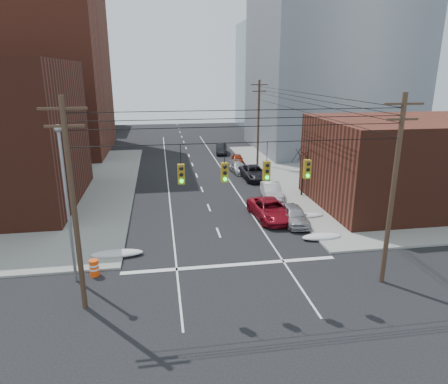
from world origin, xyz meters
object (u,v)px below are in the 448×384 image
object	(u,v)px
parked_car_b	(271,191)
parked_car_c	(254,173)
construction_barrel	(94,268)
lot_car_a	(57,187)
parked_car_e	(238,159)
parked_car_f	(221,149)
parked_car_d	(239,168)
lot_car_b	(57,190)
lot_car_c	(13,199)
red_pickup	(271,210)
lot_car_d	(31,178)
parked_car_a	(294,215)

from	to	relation	value
parked_car_b	parked_car_c	xyz separation A→B (m)	(0.00, 7.50, 0.00)
parked_car_b	construction_barrel	bearing A→B (deg)	-131.82
construction_barrel	lot_car_a	bearing A→B (deg)	109.08
parked_car_b	construction_barrel	world-z (taller)	parked_car_b
parked_car_b	lot_car_a	world-z (taller)	lot_car_a
parked_car_e	parked_car_f	size ratio (longest dim) A/B	0.81
parked_car_d	lot_car_a	distance (m)	20.92
parked_car_f	lot_car_a	world-z (taller)	lot_car_a
lot_car_b	lot_car_a	bearing A→B (deg)	1.88
lot_car_c	construction_barrel	distance (m)	16.76
red_pickup	lot_car_d	distance (m)	27.44
red_pickup	parked_car_a	xyz separation A→B (m)	(1.60, -1.47, -0.05)
lot_car_b	lot_car_d	bearing A→B (deg)	23.89
lot_car_b	lot_car_c	distance (m)	4.21
red_pickup	lot_car_a	size ratio (longest dim) A/B	1.34
lot_car_c	parked_car_a	bearing A→B (deg)	-84.20
red_pickup	construction_barrel	size ratio (longest dim) A/B	5.63
parked_car_c	lot_car_b	distance (m)	21.19
parked_car_c	lot_car_d	world-z (taller)	parked_car_c
red_pickup	lot_car_b	size ratio (longest dim) A/B	1.24
lot_car_a	lot_car_c	size ratio (longest dim) A/B	0.82
parked_car_b	lot_car_b	bearing A→B (deg)	176.76
parked_car_a	parked_car_d	distance (m)	17.79
lot_car_d	parked_car_e	bearing A→B (deg)	-79.03
lot_car_c	lot_car_d	bearing A→B (deg)	29.41
lot_car_c	parked_car_c	bearing A→B (deg)	-50.86
parked_car_a	parked_car_b	world-z (taller)	parked_car_b
parked_car_a	parked_car_c	bearing A→B (deg)	92.96
parked_car_b	parked_car_c	distance (m)	7.50
red_pickup	parked_car_b	xyz separation A→B (m)	(1.60, 5.40, -0.04)
parked_car_a	lot_car_a	bearing A→B (deg)	154.40
parked_car_a	parked_car_f	bearing A→B (deg)	95.74
parked_car_c	parked_car_a	bearing A→B (deg)	-92.53
parked_car_a	parked_car_c	xyz separation A→B (m)	(0.00, 14.38, 0.02)
lot_car_d	parked_car_d	bearing A→B (deg)	-90.08
parked_car_c	lot_car_c	world-z (taller)	lot_car_c
parked_car_a	parked_car_f	size ratio (longest dim) A/B	0.98
lot_car_c	lot_car_d	world-z (taller)	lot_car_c
parked_car_e	lot_car_b	bearing A→B (deg)	-143.88
lot_car_d	construction_barrel	world-z (taller)	lot_car_d
parked_car_b	construction_barrel	xyz separation A→B (m)	(-14.90, -13.24, -0.24)
parked_car_b	parked_car_e	size ratio (longest dim) A/B	1.28
red_pickup	lot_car_c	world-z (taller)	lot_car_c
parked_car_c	parked_car_f	world-z (taller)	parked_car_c
parked_car_f	parked_car_b	bearing A→B (deg)	-79.74
lot_car_b	parked_car_a	bearing A→B (deg)	-128.59
lot_car_b	lot_car_c	world-z (taller)	lot_car_c
parked_car_e	parked_car_f	distance (m)	7.04
lot_car_a	lot_car_b	world-z (taller)	lot_car_a
lot_car_a	lot_car_b	xyz separation A→B (m)	(0.25, -1.00, -0.06)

